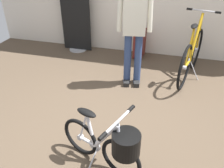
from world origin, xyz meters
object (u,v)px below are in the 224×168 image
floor_banner_stand (75,8)px  display_bike_left (191,55)px  folding_bike_foreground (110,144)px  rolling_suitcase (140,43)px  visitor_near_wall (134,24)px

floor_banner_stand → display_bike_left: 2.37m
folding_bike_foreground → display_bike_left: size_ratio=0.61×
display_bike_left → rolling_suitcase: display_bike_left is taller
rolling_suitcase → visitor_near_wall: bearing=-86.8°
rolling_suitcase → floor_banner_stand: bearing=-179.7°
floor_banner_stand → display_bike_left: floor_banner_stand is taller
display_bike_left → rolling_suitcase: (-0.94, 0.59, -0.11)m
visitor_near_wall → rolling_suitcase: (-0.06, 1.03, -0.69)m
folding_bike_foreground → visitor_near_wall: size_ratio=0.54×
floor_banner_stand → folding_bike_foreground: floor_banner_stand is taller
folding_bike_foreground → rolling_suitcase: (-0.18, 2.77, -0.06)m
folding_bike_foreground → rolling_suitcase: rolling_suitcase is taller
floor_banner_stand → folding_bike_foreground: (1.48, -2.77, -0.53)m
folding_bike_foreground → visitor_near_wall: (-0.12, 1.74, 0.63)m
floor_banner_stand → visitor_near_wall: (1.36, -1.03, 0.10)m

